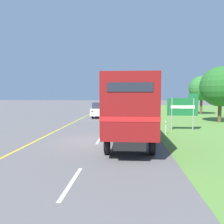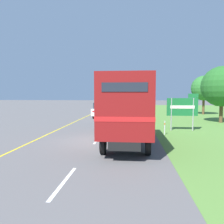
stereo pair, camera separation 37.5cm
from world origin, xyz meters
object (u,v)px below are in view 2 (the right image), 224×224
(lead_car_white, at_px, (101,110))
(lead_car_black_ahead, at_px, (132,105))
(roadside_tree_near, at_px, (222,86))
(delineator_post, at_px, (165,127))
(highway_sign, at_px, (183,108))
(lead_car_silver_ahead, at_px, (114,102))
(horse_trailer_truck, at_px, (127,107))
(roadside_tree_mid, at_px, (204,88))

(lead_car_white, bearing_deg, lead_car_black_ahead, 74.64)
(roadside_tree_near, bearing_deg, delineator_post, -132.05)
(lead_car_black_ahead, height_order, highway_sign, highway_sign)
(lead_car_silver_ahead, bearing_deg, horse_trailer_truck, -84.06)
(lead_car_silver_ahead, height_order, delineator_post, lead_car_silver_ahead)
(lead_car_silver_ahead, distance_m, delineator_post, 35.19)
(highway_sign, bearing_deg, roadside_tree_mid, 67.42)
(lead_car_white, height_order, highway_sign, highway_sign)
(highway_sign, bearing_deg, lead_car_black_ahead, 100.09)
(lead_car_silver_ahead, bearing_deg, delineator_post, -79.49)
(lead_car_black_ahead, distance_m, highway_sign, 22.59)
(horse_trailer_truck, xyz_separation_m, lead_car_white, (-3.45, 13.76, -1.10))
(horse_trailer_truck, bearing_deg, lead_car_black_ahead, 89.65)
(highway_sign, bearing_deg, horse_trailer_truck, -131.34)
(horse_trailer_truck, height_order, lead_car_silver_ahead, horse_trailer_truck)
(horse_trailer_truck, relative_size, roadside_tree_near, 1.49)
(lead_car_white, distance_m, lead_car_black_ahead, 13.63)
(lead_car_black_ahead, height_order, roadside_tree_mid, roadside_tree_mid)
(lead_car_silver_ahead, xyz_separation_m, roadside_tree_near, (12.89, -27.43, 2.51))
(delineator_post, bearing_deg, horse_trailer_truck, -131.36)
(lead_car_white, distance_m, roadside_tree_mid, 14.97)
(roadside_tree_mid, relative_size, delineator_post, 5.68)
(lead_car_silver_ahead, distance_m, roadside_tree_mid, 23.15)
(lead_car_black_ahead, relative_size, lead_car_silver_ahead, 0.84)
(lead_car_black_ahead, relative_size, roadside_tree_near, 0.70)
(lead_car_black_ahead, bearing_deg, highway_sign, -79.91)
(lead_car_white, xyz_separation_m, lead_car_black_ahead, (3.61, 13.14, -0.00))
(roadside_tree_mid, bearing_deg, horse_trailer_truck, -117.86)
(highway_sign, relative_size, roadside_tree_mid, 0.52)
(lead_car_white, height_order, delineator_post, lead_car_white)
(roadside_tree_near, height_order, delineator_post, roadside_tree_near)
(lead_car_black_ahead, xyz_separation_m, roadside_tree_near, (8.83, -16.87, 2.62))
(lead_car_silver_ahead, bearing_deg, lead_car_white, -88.92)
(roadside_tree_near, bearing_deg, roadside_tree_mid, 82.60)
(horse_trailer_truck, distance_m, roadside_tree_mid, 21.87)
(lead_car_white, xyz_separation_m, roadside_tree_near, (12.44, -3.72, 2.62))
(highway_sign, bearing_deg, lead_car_silver_ahead, 103.74)
(lead_car_white, distance_m, delineator_post, 12.43)
(roadside_tree_near, bearing_deg, horse_trailer_truck, -131.85)
(roadside_tree_near, bearing_deg, lead_car_white, 163.34)
(lead_car_black_ahead, bearing_deg, delineator_post, -84.39)
(lead_car_silver_ahead, distance_m, highway_sign, 33.76)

